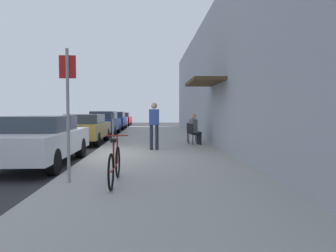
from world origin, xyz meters
TOP-DOWN VIEW (x-y plane):
  - ground_plane at (0.00, 0.00)m, footprint 60.00×60.00m
  - sidewalk_slab at (2.25, 2.00)m, footprint 4.50×32.00m
  - building_facade at (4.65, 2.00)m, footprint 1.40×32.00m
  - parked_car_0 at (-1.10, -1.12)m, footprint 1.80×4.40m
  - parked_car_1 at (-1.10, 4.54)m, footprint 1.80×4.40m
  - parked_car_2 at (-1.10, 10.10)m, footprint 1.80×4.40m
  - parked_car_3 at (-1.10, 15.97)m, footprint 1.80×4.40m
  - parked_car_4 at (-1.10, 22.19)m, footprint 1.80×4.40m
  - parking_meter at (0.45, 2.51)m, footprint 0.12×0.10m
  - street_sign at (0.40, -3.79)m, footprint 0.32×0.06m
  - bicycle_0 at (1.30, -3.90)m, footprint 0.46×1.71m
  - cafe_chair_0 at (3.73, 2.78)m, footprint 0.56×0.56m
  - seated_patron_0 at (3.79, 2.80)m, footprint 0.51×0.47m
  - cafe_chair_1 at (3.73, 3.63)m, footprint 0.46×0.46m
  - pedestrian_standing at (2.10, 1.16)m, footprint 0.36×0.22m

SIDE VIEW (x-z plane):
  - ground_plane at x=0.00m, z-range 0.00..0.00m
  - sidewalk_slab at x=2.25m, z-range 0.00..0.12m
  - bicycle_0 at x=1.30m, z-range 0.03..0.93m
  - cafe_chair_0 at x=3.73m, z-range 0.19..1.06m
  - cafe_chair_1 at x=3.73m, z-range 0.19..1.06m
  - parked_car_4 at x=-1.10m, z-range 0.03..1.39m
  - parked_car_1 at x=-1.10m, z-range 0.04..1.40m
  - parked_car_0 at x=-1.10m, z-range 0.03..1.42m
  - parked_car_3 at x=-1.10m, z-range 0.03..1.48m
  - parked_car_2 at x=-1.10m, z-range 0.02..1.51m
  - seated_patron_0 at x=3.79m, z-range 0.17..1.46m
  - parking_meter at x=0.45m, z-range 0.23..1.55m
  - pedestrian_standing at x=2.10m, z-range 0.27..1.97m
  - street_sign at x=0.40m, z-range 0.34..2.94m
  - building_facade at x=4.65m, z-range 0.00..5.90m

